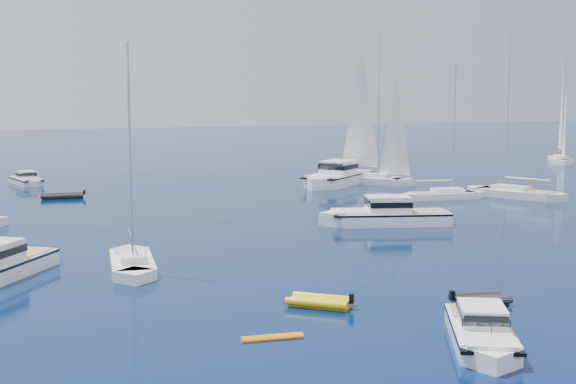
# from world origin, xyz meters

# --- Properties ---
(ground) EXTENTS (400.00, 400.00, 0.00)m
(ground) POSITION_xyz_m (0.00, 0.00, 0.00)
(ground) COLOR #08154B
(ground) RESTS_ON ground
(motor_cruiser_near) EXTENTS (5.78, 7.94, 2.03)m
(motor_cruiser_near) POSITION_xyz_m (-5.90, -6.36, 0.00)
(motor_cruiser_near) COLOR silver
(motor_cruiser_near) RESTS_ON ground
(motor_cruiser_centre) EXTENTS (11.35, 6.41, 2.85)m
(motor_cruiser_centre) POSITION_xyz_m (4.83, 20.52, 0.00)
(motor_cruiser_centre) COLOR white
(motor_cruiser_centre) RESTS_ON ground
(motor_cruiser_distant) EXTENTS (12.76, 11.42, 3.45)m
(motor_cruiser_distant) POSITION_xyz_m (13.08, 45.85, 0.00)
(motor_cruiser_distant) COLOR white
(motor_cruiser_distant) RESTS_ON ground
(motor_cruiser_horizon) EXTENTS (3.83, 7.57, 1.90)m
(motor_cruiser_horizon) POSITION_xyz_m (-18.96, 59.50, 0.00)
(motor_cruiser_horizon) COLOR silver
(motor_cruiser_horizon) RESTS_ON ground
(sailboat_fore) EXTENTS (3.60, 9.35, 13.40)m
(sailboat_fore) POSITION_xyz_m (-16.29, 12.74, 0.00)
(sailboat_fore) COLOR white
(sailboat_fore) RESTS_ON ground
(sailboat_mid_r) EXTENTS (7.19, 11.29, 16.30)m
(sailboat_mid_r) POSITION_xyz_m (24.56, 29.66, 0.00)
(sailboat_mid_r) COLOR silver
(sailboat_mid_r) RESTS_ON ground
(sailboat_centre) EXTENTS (9.42, 3.49, 13.52)m
(sailboat_centre) POSITION_xyz_m (17.54, 31.56, 0.00)
(sailboat_centre) COLOR white
(sailboat_centre) RESTS_ON ground
(sailboat_sails_r) EXTENTS (9.51, 11.09, 17.15)m
(sailboat_sails_r) POSITION_xyz_m (16.94, 45.79, 0.00)
(sailboat_sails_r) COLOR silver
(sailboat_sails_r) RESTS_ON ground
(sailboat_sails_far) EXTENTS (8.57, 10.62, 16.09)m
(sailboat_sails_far) POSITION_xyz_m (55.90, 58.68, 0.00)
(sailboat_sails_far) COLOR white
(sailboat_sails_far) RESTS_ON ground
(tender_yellow) EXTENTS (3.53, 3.42, 0.95)m
(tender_yellow) POSITION_xyz_m (-9.60, 1.28, 0.00)
(tender_yellow) COLOR #DFBF0D
(tender_yellow) RESTS_ON ground
(tender_grey_near) EXTENTS (3.12, 2.16, 0.95)m
(tender_grey_near) POSITION_xyz_m (-2.30, -1.32, 0.00)
(tender_grey_near) COLOR black
(tender_grey_near) RESTS_ON ground
(tender_grey_far) EXTENTS (4.43, 2.76, 0.95)m
(tender_grey_far) POSITION_xyz_m (-16.60, 45.87, 0.00)
(tender_grey_far) COLOR black
(tender_grey_far) RESTS_ON ground
(kayak_orange) EXTENTS (2.63, 0.88, 0.30)m
(kayak_orange) POSITION_xyz_m (-13.47, -2.45, 0.00)
(kayak_orange) COLOR orange
(kayak_orange) RESTS_ON ground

